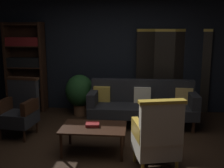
# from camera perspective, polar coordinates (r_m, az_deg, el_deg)

# --- Properties ---
(ground_plane) EXTENTS (10.00, 10.00, 0.00)m
(ground_plane) POSITION_cam_1_polar(r_m,az_deg,el_deg) (4.38, -1.03, -14.40)
(ground_plane) COLOR black
(back_wall) EXTENTS (7.20, 0.10, 2.80)m
(back_wall) POSITION_cam_1_polar(r_m,az_deg,el_deg) (6.40, 1.41, 6.90)
(back_wall) COLOR black
(back_wall) RESTS_ON ground_plane
(folding_screen) EXTENTS (1.67, 0.40, 1.90)m
(folding_screen) POSITION_cam_1_polar(r_m,az_deg,el_deg) (6.39, 12.50, 2.87)
(folding_screen) COLOR black
(folding_screen) RESTS_ON ground_plane
(bookshelf) EXTENTS (0.90, 0.32, 2.05)m
(bookshelf) POSITION_cam_1_polar(r_m,az_deg,el_deg) (6.69, -17.49, 3.70)
(bookshelf) COLOR black
(bookshelf) RESTS_ON ground_plane
(velvet_couch) EXTENTS (2.12, 0.78, 0.88)m
(velvet_couch) POSITION_cam_1_polar(r_m,az_deg,el_deg) (5.57, 6.30, -3.78)
(velvet_couch) COLOR black
(velvet_couch) RESTS_ON ground_plane
(coffee_table) EXTENTS (1.00, 0.64, 0.42)m
(coffee_table) POSITION_cam_1_polar(r_m,az_deg,el_deg) (4.33, -3.81, -9.39)
(coffee_table) COLOR black
(coffee_table) RESTS_ON ground_plane
(armchair_gilt_accent) EXTENTS (0.70, 0.69, 1.04)m
(armchair_gilt_accent) POSITION_cam_1_polar(r_m,az_deg,el_deg) (3.79, 9.32, -10.75)
(armchair_gilt_accent) COLOR gold
(armchair_gilt_accent) RESTS_ON ground_plane
(armchair_wing_left) EXTENTS (0.64, 0.64, 1.04)m
(armchair_wing_left) POSITION_cam_1_polar(r_m,az_deg,el_deg) (5.23, -18.61, -4.93)
(armchair_wing_left) COLOR black
(armchair_wing_left) RESTS_ON ground_plane
(potted_plant) EXTENTS (0.62, 0.62, 0.92)m
(potted_plant) POSITION_cam_1_polar(r_m,az_deg,el_deg) (6.11, -6.74, -1.66)
(potted_plant) COLOR brown
(potted_plant) RESTS_ON ground_plane
(book_red_leather) EXTENTS (0.23, 0.21, 0.04)m
(book_red_leather) POSITION_cam_1_polar(r_m,az_deg,el_deg) (4.34, -4.06, -8.36)
(book_red_leather) COLOR maroon
(book_red_leather) RESTS_ON coffee_table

